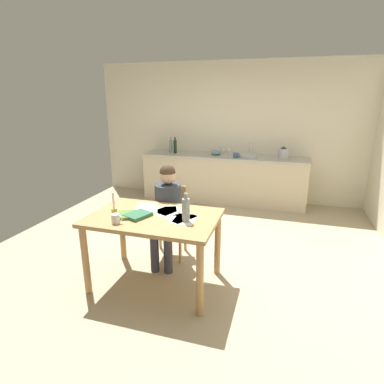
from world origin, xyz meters
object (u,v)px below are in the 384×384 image
sink_unit (248,156)px  book_magazine (138,215)px  wine_glass_back_left (218,148)px  mixing_bowl (216,153)px  wine_bottle_on_table (186,210)px  stovetop_kettle (283,153)px  person_seated (167,208)px  bottle_vinegar (175,146)px  book_cookery (128,215)px  bottle_oil (171,146)px  wine_glass_near_sink (229,149)px  candlestick (114,207)px  dining_table (154,226)px  chair_at_table (170,218)px  teacup_on_counter (236,155)px  wine_glass_by_kettle (223,148)px  coffee_mug (116,219)px

sink_unit → book_magazine: bearing=-103.8°
wine_glass_back_left → mixing_bowl: bearing=-90.2°
wine_bottle_on_table → mixing_bowl: size_ratio=1.47×
wine_bottle_on_table → stovetop_kettle: 3.11m
person_seated → bottle_vinegar: bottle_vinegar is taller
book_cookery → sink_unit: (0.85, 3.04, 0.13)m
wine_bottle_on_table → mixing_bowl: wine_bottle_on_table is taller
person_seated → book_cookery: bearing=-107.0°
person_seated → bottle_oil: 2.62m
person_seated → wine_glass_near_sink: 2.60m
book_magazine → wine_glass_near_sink: 3.19m
candlestick → book_cookery: (0.18, -0.04, -0.05)m
wine_bottle_on_table → wine_glass_back_left: 3.17m
dining_table → book_magazine: 0.21m
chair_at_table → wine_bottle_on_table: size_ratio=3.03×
person_seated → wine_glass_back_left: 2.59m
bottle_oil → mixing_bowl: size_ratio=1.52×
bottle_vinegar → bottle_oil: bearing=149.6°
dining_table → teacup_on_counter: size_ratio=10.50×
sink_unit → bottle_vinegar: size_ratio=1.14×
wine_bottle_on_table → wine_glass_back_left: (-0.38, 3.14, 0.10)m
wine_glass_by_kettle → wine_glass_back_left: (-0.11, 0.00, 0.00)m
book_magazine → bottle_vinegar: bottle_vinegar is taller
bottle_oil → teacup_on_counter: 1.33m
person_seated → teacup_on_counter: size_ratio=9.51×
dining_table → wine_glass_by_kettle: bearing=88.2°
wine_bottle_on_table → bottle_vinegar: size_ratio=0.92×
book_magazine → sink_unit: sink_unit is taller
wine_bottle_on_table → bottle_oil: bearing=113.1°
wine_glass_near_sink → wine_glass_by_kettle: bearing=180.0°
teacup_on_counter → stovetop_kettle: bearing=10.4°
chair_at_table → wine_bottle_on_table: 0.94m
bottle_oil → wine_glass_by_kettle: bearing=6.5°
coffee_mug → wine_glass_near_sink: wine_glass_near_sink is taller
stovetop_kettle → wine_glass_by_kettle: stovetop_kettle is taller
book_cookery → wine_glass_back_left: size_ratio=1.45×
book_magazine → wine_glass_back_left: bearing=109.5°
bottle_oil → mixing_bowl: bearing=-0.8°
coffee_mug → wine_glass_back_left: bearing=85.6°
sink_unit → wine_glass_near_sink: bearing=159.8°
mixing_bowl → stovetop_kettle: size_ratio=0.90×
teacup_on_counter → wine_bottle_on_table: bearing=-90.6°
wine_glass_back_left → teacup_on_counter: size_ratio=1.23×
book_magazine → wine_glass_by_kettle: wine_glass_by_kettle is taller
wine_glass_back_left → book_cookery: bearing=-94.3°
book_magazine → bottle_oil: bottle_oil is taller
wine_glass_near_sink → candlestick: bearing=-101.3°
mixing_bowl → wine_glass_near_sink: bearing=31.4°
bottle_vinegar → stovetop_kettle: bearing=1.0°
chair_at_table → coffee_mug: bearing=-101.5°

